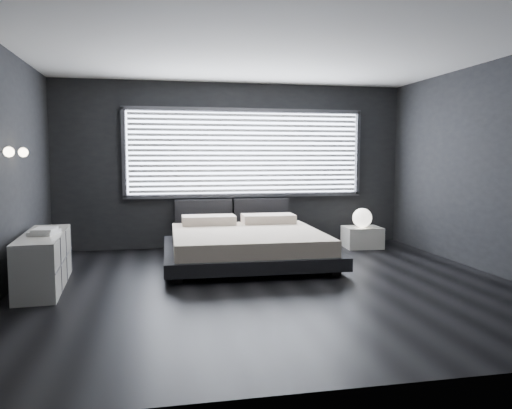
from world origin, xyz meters
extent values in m
plane|color=black|center=(0.00, 0.00, 0.00)|extent=(6.00, 6.00, 0.00)
plane|color=white|center=(0.00, 0.00, 2.80)|extent=(6.00, 6.00, 0.00)
cube|color=black|center=(0.00, 2.75, 1.40)|extent=(6.00, 0.04, 2.80)
cube|color=black|center=(0.00, -2.75, 1.40)|extent=(6.00, 0.04, 2.80)
cube|color=black|center=(3.00, 0.00, 1.40)|extent=(0.04, 5.50, 2.80)
cube|color=white|center=(0.20, 2.73, 1.61)|extent=(4.00, 0.02, 1.38)
cube|color=#47474C|center=(-1.84, 2.70, 1.61)|extent=(0.06, 0.08, 1.48)
cube|color=#47474C|center=(2.24, 2.70, 1.61)|extent=(0.06, 0.08, 1.48)
cube|color=#47474C|center=(0.20, 2.70, 2.34)|extent=(4.14, 0.08, 0.06)
cube|color=#47474C|center=(0.20, 2.70, 0.88)|extent=(4.14, 0.08, 0.06)
cube|color=silver|center=(0.20, 2.67, 1.61)|extent=(3.94, 0.03, 1.32)
cube|color=black|center=(-0.55, 2.64, 0.57)|extent=(0.96, 0.16, 0.52)
cube|color=black|center=(0.45, 2.64, 0.57)|extent=(0.96, 0.16, 0.52)
cylinder|color=silver|center=(-2.95, 0.05, 1.60)|extent=(0.10, 0.02, 0.02)
sphere|color=#FFE5B7|center=(-2.88, 0.05, 1.60)|extent=(0.11, 0.11, 0.11)
cylinder|color=silver|center=(-2.95, 0.65, 1.60)|extent=(0.10, 0.02, 0.02)
sphere|color=#FFE5B7|center=(-2.88, 0.65, 1.60)|extent=(0.11, 0.11, 0.11)
cube|color=black|center=(-1.09, 0.37, 0.04)|extent=(0.13, 0.13, 0.09)
cube|color=black|center=(0.95, 0.32, 0.04)|extent=(0.13, 0.13, 0.09)
cube|color=black|center=(-1.05, 2.20, 0.04)|extent=(0.13, 0.13, 0.09)
cube|color=black|center=(0.99, 2.15, 0.04)|extent=(0.13, 0.13, 0.09)
cube|color=black|center=(-0.05, 1.26, 0.17)|extent=(2.42, 2.32, 0.17)
cube|color=beige|center=(-0.05, 1.26, 0.37)|extent=(2.16, 2.16, 0.22)
cube|color=beige|center=(-0.52, 2.11, 0.54)|extent=(0.85, 0.47, 0.14)
cube|color=beige|center=(0.45, 2.09, 0.54)|extent=(0.85, 0.47, 0.14)
cube|color=silver|center=(2.11, 2.13, 0.18)|extent=(0.64, 0.54, 0.35)
sphere|color=white|center=(2.09, 2.09, 0.52)|extent=(0.32, 0.32, 0.32)
cube|color=silver|center=(-2.65, 0.43, 0.32)|extent=(0.54, 1.63, 0.64)
cube|color=#47474C|center=(-2.42, 0.45, 0.32)|extent=(0.09, 1.59, 0.62)
cube|color=silver|center=(-2.63, 0.38, 0.67)|extent=(0.33, 0.40, 0.04)
cube|color=silver|center=(-2.62, 0.36, 0.70)|extent=(0.26, 0.33, 0.03)
camera|label=1|loc=(-1.34, -5.77, 1.55)|focal=35.00mm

